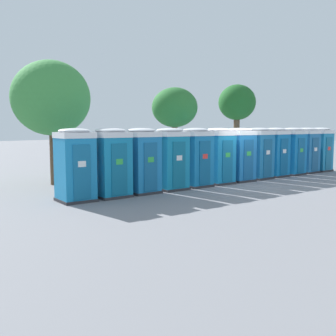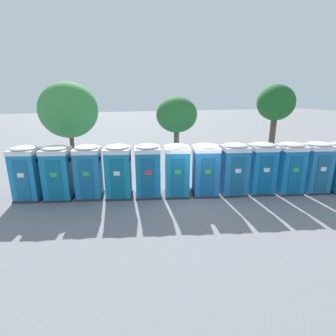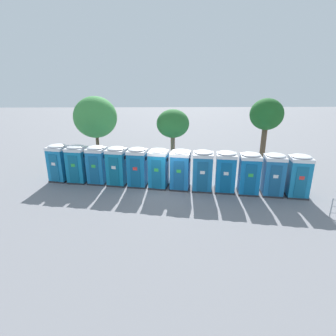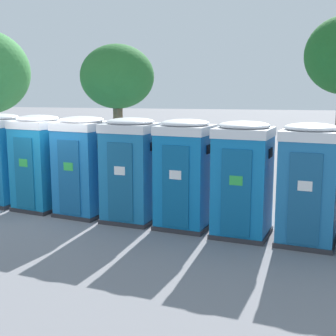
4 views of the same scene
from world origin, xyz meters
The scene contains 15 objects.
ground_plane centered at (0.00, 0.00, 0.00)m, with size 120.00×120.00×0.00m, color slate.
portapotty_0 centered at (-7.45, 1.80, 1.28)m, with size 1.43×1.44×2.54m.
portapotty_1 centered at (-6.10, 1.48, 1.28)m, with size 1.43×1.40×2.54m.
portapotty_2 centered at (-4.72, 1.25, 1.28)m, with size 1.36×1.38×2.54m.
portapotty_3 centered at (-3.36, 0.94, 1.28)m, with size 1.43×1.42×2.54m.
portapotty_4 centered at (-2.00, 0.66, 1.28)m, with size 1.39×1.39×2.54m.
portapotty_5 centered at (-0.64, 0.37, 1.28)m, with size 1.41×1.44×2.54m.
portapotty_6 centered at (0.73, 0.09, 1.28)m, with size 1.44×1.44×2.54m.
portapotty_7 centered at (2.10, -0.17, 1.28)m, with size 1.42×1.38×2.54m.
portapotty_8 centered at (3.47, -0.40, 1.28)m, with size 1.40×1.39×2.54m.
portapotty_9 centered at (4.83, -0.74, 1.28)m, with size 1.39×1.38×2.54m.
portapotty_10 centered at (6.20, -0.99, 1.28)m, with size 1.39×1.39×2.54m.
street_tree_0 centered at (7.49, 4.29, 4.12)m, with size 2.47×2.47×5.39m.
street_tree_1 centered at (0.41, 3.84, 3.55)m, with size 2.41×2.41×4.64m.
street_tree_2 centered at (-5.71, 5.83, 3.83)m, with size 3.42×3.42×5.48m.
Camera 2 is at (-4.28, -11.10, 4.85)m, focal length 28.00 mm.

